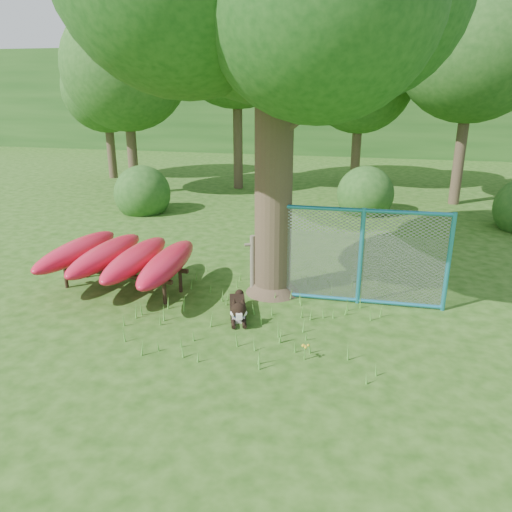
# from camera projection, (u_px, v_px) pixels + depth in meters

# --- Properties ---
(ground) EXTENTS (80.00, 80.00, 0.00)m
(ground) POSITION_uv_depth(u_px,v_px,m) (228.00, 335.00, 8.27)
(ground) COLOR #1C430D
(ground) RESTS_ON ground
(wooden_post) EXTENTS (0.32, 0.18, 1.18)m
(wooden_post) POSITION_uv_depth(u_px,v_px,m) (253.00, 263.00, 9.79)
(wooden_post) COLOR brown
(wooden_post) RESTS_ON ground
(kayak_rack) EXTENTS (2.85, 2.95, 0.92)m
(kayak_rack) POSITION_uv_depth(u_px,v_px,m) (120.00, 257.00, 9.87)
(kayak_rack) COLOR black
(kayak_rack) RESTS_ON ground
(husky_dog) EXTENTS (0.54, 1.15, 0.52)m
(husky_dog) POSITION_uv_depth(u_px,v_px,m) (238.00, 309.00, 8.80)
(husky_dog) COLOR black
(husky_dog) RESTS_ON ground
(fence_section) EXTENTS (3.16, 0.12, 3.08)m
(fence_section) POSITION_uv_depth(u_px,v_px,m) (361.00, 257.00, 9.19)
(fence_section) COLOR teal
(fence_section) RESTS_ON ground
(wildflower_clump) EXTENTS (0.12, 0.12, 0.26)m
(wildflower_clump) POSITION_uv_depth(u_px,v_px,m) (305.00, 347.00, 7.47)
(wildflower_clump) COLOR #519932
(wildflower_clump) RESTS_ON ground
(bg_tree_a) EXTENTS (4.40, 4.40, 6.70)m
(bg_tree_a) POSITION_uv_depth(u_px,v_px,m) (125.00, 67.00, 17.39)
(bg_tree_a) COLOR #3E3122
(bg_tree_a) RESTS_ON ground
(bg_tree_b) EXTENTS (5.20, 5.20, 8.22)m
(bg_tree_b) POSITION_uv_depth(u_px,v_px,m) (237.00, 35.00, 18.13)
(bg_tree_b) COLOR #3E3122
(bg_tree_b) RESTS_ON ground
(bg_tree_c) EXTENTS (4.00, 4.00, 6.12)m
(bg_tree_c) POSITION_uv_depth(u_px,v_px,m) (361.00, 79.00, 18.59)
(bg_tree_c) COLOR #3E3122
(bg_tree_c) RESTS_ON ground
(bg_tree_d) EXTENTS (4.80, 4.80, 7.50)m
(bg_tree_d) POSITION_uv_depth(u_px,v_px,m) (474.00, 46.00, 15.69)
(bg_tree_d) COLOR #3E3122
(bg_tree_d) RESTS_ON ground
(bg_tree_f) EXTENTS (3.60, 3.60, 5.55)m
(bg_tree_f) POSITION_uv_depth(u_px,v_px,m) (106.00, 89.00, 20.93)
(bg_tree_f) COLOR #3E3122
(bg_tree_f) RESTS_ON ground
(shrub_left) EXTENTS (1.80, 1.80, 1.80)m
(shrub_left) POSITION_uv_depth(u_px,v_px,m) (144.00, 212.00, 16.24)
(shrub_left) COLOR #1F4C18
(shrub_left) RESTS_ON ground
(shrub_mid) EXTENTS (1.80, 1.80, 1.80)m
(shrub_mid) POSITION_uv_depth(u_px,v_px,m) (364.00, 213.00, 16.14)
(shrub_mid) COLOR #1F4C18
(shrub_mid) RESTS_ON ground
(wooded_hillside) EXTENTS (80.00, 12.00, 6.00)m
(wooded_hillside) POSITION_uv_depth(u_px,v_px,m) (343.00, 99.00, 33.08)
(wooded_hillside) COLOR #1F4C18
(wooded_hillside) RESTS_ON ground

